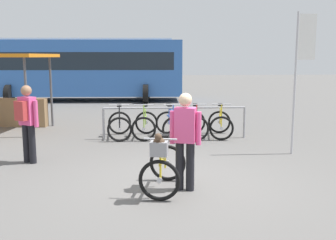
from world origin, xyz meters
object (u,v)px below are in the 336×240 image
at_px(featured_bicycle, 163,164).
at_px(pedestrian_with_backpack, 27,119).
at_px(bus_distant, 82,66).
at_px(market_stall, 3,84).
at_px(racked_bike_black, 120,125).
at_px(person_with_featured_bike, 185,137).
at_px(racked_bike_lime, 145,124).
at_px(racked_bike_yellow, 220,124).
at_px(racked_bike_red, 195,124).
at_px(banner_flag, 302,56).
at_px(racked_bike_blue, 170,124).

bearing_deg(featured_bicycle, pedestrian_with_backpack, 142.62).
distance_m(bus_distant, market_stall, 7.92).
distance_m(racked_bike_black, person_with_featured_bike, 4.61).
distance_m(racked_bike_lime, racked_bike_yellow, 2.10).
relative_size(racked_bike_black, racked_bike_yellow, 0.96).
relative_size(racked_bike_yellow, bus_distant, 0.12).
relative_size(racked_bike_lime, bus_distant, 0.11).
distance_m(featured_bicycle, bus_distant, 14.43).
bearing_deg(racked_bike_red, market_stall, 162.69).
height_order(racked_bike_black, banner_flag, banner_flag).
xyz_separation_m(racked_bike_yellow, person_with_featured_bike, (-1.54, -4.33, 0.54)).
relative_size(racked_bike_black, racked_bike_red, 0.99).
bearing_deg(racked_bike_lime, racked_bike_black, 178.58).
distance_m(pedestrian_with_backpack, banner_flag, 6.11).
distance_m(racked_bike_black, market_stall, 4.14).
xyz_separation_m(racked_bike_lime, bus_distant, (-2.94, 9.54, 1.37)).
bearing_deg(person_with_featured_bike, racked_bike_yellow, 70.49).
xyz_separation_m(racked_bike_blue, market_stall, (-5.02, 1.76, 1.03)).
relative_size(featured_bicycle, person_with_featured_bike, 0.76).
bearing_deg(bus_distant, featured_bicycle, -77.42).
relative_size(racked_bike_yellow, market_stall, 0.34).
relative_size(person_with_featured_bike, banner_flag, 0.51).
bearing_deg(person_with_featured_bike, racked_bike_lime, 97.33).
relative_size(racked_bike_red, person_with_featured_bike, 0.70).
distance_m(racked_bike_black, racked_bike_lime, 0.70).
relative_size(racked_bike_black, bus_distant, 0.11).
relative_size(racked_bike_red, bus_distant, 0.11).
height_order(racked_bike_lime, racked_bike_blue, same).
bearing_deg(market_stall, pedestrian_with_backpack, -66.55).
height_order(racked_bike_red, bus_distant, bus_distant).
bearing_deg(market_stall, racked_bike_red, -17.31).
height_order(racked_bike_black, market_stall, market_stall).
bearing_deg(racked_bike_lime, bus_distant, 107.15).
bearing_deg(racked_bike_black, pedestrian_with_backpack, -126.35).
xyz_separation_m(racked_bike_blue, featured_bicycle, (-0.51, -4.47, 0.12)).
bearing_deg(person_with_featured_bike, racked_bike_red, 79.13).
bearing_deg(bus_distant, racked_bike_red, -65.60).
relative_size(racked_bike_blue, market_stall, 0.34).
relative_size(racked_bike_yellow, banner_flag, 0.37).
distance_m(racked_bike_blue, racked_bike_yellow, 1.40).
xyz_separation_m(racked_bike_lime, pedestrian_with_backpack, (-2.50, -2.43, 0.57)).
xyz_separation_m(pedestrian_with_backpack, market_stall, (-1.81, 4.18, 0.46)).
distance_m(racked_bike_lime, market_stall, 4.77).
relative_size(person_with_featured_bike, bus_distant, 0.16).
relative_size(racked_bike_lime, racked_bike_red, 1.01).
bearing_deg(racked_bike_black, racked_bike_blue, -1.42).
distance_m(racked_bike_black, featured_bicycle, 4.59).
bearing_deg(racked_bike_lime, racked_bike_red, -1.42).
xyz_separation_m(racked_bike_lime, racked_bike_blue, (0.70, -0.02, 0.00)).
bearing_deg(racked_bike_red, pedestrian_with_backpack, -148.42).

